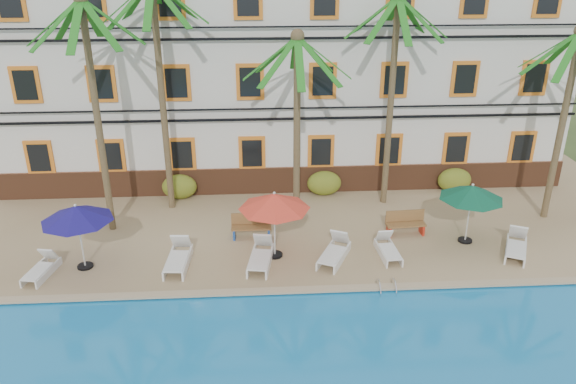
{
  "coord_description": "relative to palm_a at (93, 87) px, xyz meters",
  "views": [
    {
      "loc": [
        -1.37,
        -16.0,
        10.35
      ],
      "look_at": [
        -0.19,
        3.0,
        2.0
      ],
      "focal_mm": 35.0,
      "sensor_mm": 36.0,
      "label": 1
    }
  ],
  "objects": [
    {
      "name": "lounger_b",
      "position": [
        2.89,
        -2.95,
        -5.26
      ],
      "size": [
        0.85,
        2.03,
        0.94
      ],
      "color": "white",
      "rests_on": "pool_deck"
    },
    {
      "name": "palm_c",
      "position": [
        7.22,
        0.4,
        -0.78
      ],
      "size": [
        3.96,
        3.96,
        7.46
      ],
      "color": "brown",
      "rests_on": "pool_deck"
    },
    {
      "name": "lounger_a",
      "position": [
        -1.6,
        -3.28,
        -5.32
      ],
      "size": [
        0.89,
        1.73,
        0.78
      ],
      "color": "white",
      "rests_on": "pool_deck"
    },
    {
      "name": "pool_deck",
      "position": [
        6.99,
        1.13,
        -5.69
      ],
      "size": [
        30.0,
        12.0,
        0.25
      ],
      "primitive_type": "cube",
      "color": "tan",
      "rests_on": "ground"
    },
    {
      "name": "bench_left",
      "position": [
        5.41,
        -1.01,
        -5.1
      ],
      "size": [
        1.5,
        0.48,
        0.93
      ],
      "color": "olive",
      "rests_on": "pool_deck"
    },
    {
      "name": "umbrella_blue",
      "position": [
        -0.3,
        -2.87,
        -3.53
      ],
      "size": [
        2.39,
        2.39,
        2.39
      ],
      "color": "black",
      "rests_on": "pool_deck"
    },
    {
      "name": "palm_b",
      "position": [
        2.06,
        1.85,
        0.25
      ],
      "size": [
        3.96,
        3.96,
        9.25
      ],
      "color": "brown",
      "rests_on": "pool_deck"
    },
    {
      "name": "shrub_mid",
      "position": [
        8.62,
        2.73,
        -5.02
      ],
      "size": [
        1.5,
        0.9,
        1.1
      ],
      "primitive_type": "ellipsoid",
      "color": "#1F5C1A",
      "rests_on": "pool_deck"
    },
    {
      "name": "shrub_right",
      "position": [
        14.47,
        2.73,
        -5.02
      ],
      "size": [
        1.5,
        0.9,
        1.1
      ],
      "primitive_type": "ellipsoid",
      "color": "#1F5C1A",
      "rests_on": "pool_deck"
    },
    {
      "name": "shrub_left",
      "position": [
        2.31,
        2.73,
        -5.02
      ],
      "size": [
        1.5,
        0.9,
        1.1
      ],
      "primitive_type": "ellipsoid",
      "color": "#1F5C1A",
      "rests_on": "pool_deck"
    },
    {
      "name": "lounger_f",
      "position": [
        14.85,
        -2.87,
        -5.28
      ],
      "size": [
        1.44,
        2.0,
        0.9
      ],
      "color": "white",
      "rests_on": "pool_deck"
    },
    {
      "name": "palm_e",
      "position": [
        17.31,
        0.0,
        -0.69
      ],
      "size": [
        3.96,
        3.96,
        7.6
      ],
      "color": "brown",
      "rests_on": "pool_deck"
    },
    {
      "name": "palm_d",
      "position": [
        11.09,
        1.8,
        -0.07
      ],
      "size": [
        3.96,
        3.96,
        8.68
      ],
      "color": "brown",
      "rests_on": "pool_deck"
    },
    {
      "name": "umbrella_green",
      "position": [
        13.37,
        -1.87,
        -3.58
      ],
      "size": [
        2.34,
        2.34,
        2.34
      ],
      "color": "black",
      "rests_on": "pool_deck"
    },
    {
      "name": "bench_right",
      "position": [
        11.26,
        -1.13,
        -5.1
      ],
      "size": [
        1.53,
        0.56,
        0.93
      ],
      "color": "olive",
      "rests_on": "pool_deck"
    },
    {
      "name": "umbrella_red",
      "position": [
        6.23,
        -2.5,
        -3.44
      ],
      "size": [
        2.49,
        2.49,
        2.49
      ],
      "color": "black",
      "rests_on": "pool_deck"
    },
    {
      "name": "palm_a",
      "position": [
        0.0,
        0.0,
        0.0
      ],
      "size": [
        3.96,
        3.96,
        8.81
      ],
      "color": "brown",
      "rests_on": "pool_deck"
    },
    {
      "name": "pool_coping",
      "position": [
        6.99,
        -4.77,
        -5.54
      ],
      "size": [
        30.0,
        0.35,
        0.06
      ],
      "primitive_type": "cube",
      "color": "tan",
      "rests_on": "pool_deck"
    },
    {
      "name": "pool_ladder",
      "position": [
        9.71,
        -4.87,
        -5.57
      ],
      "size": [
        0.54,
        0.74,
        0.74
      ],
      "color": "silver",
      "rests_on": "ground"
    },
    {
      "name": "hotel_building",
      "position": [
        6.99,
        6.11,
        -0.45
      ],
      "size": [
        25.4,
        6.44,
        10.22
      ],
      "color": "silver",
      "rests_on": "pool_deck"
    },
    {
      "name": "ground",
      "position": [
        6.99,
        -3.87,
        -5.82
      ],
      "size": [
        100.0,
        100.0,
        0.0
      ],
      "primitive_type": "plane",
      "color": "#384C23",
      "rests_on": "ground"
    },
    {
      "name": "lounger_e",
      "position": [
        10.24,
        -2.72,
        -5.31
      ],
      "size": [
        0.71,
        1.72,
        0.8
      ],
      "color": "white",
      "rests_on": "pool_deck"
    },
    {
      "name": "lounger_c",
      "position": [
        5.72,
        -3.02,
        -5.27
      ],
      "size": [
        1.01,
        2.06,
        0.93
      ],
      "color": "white",
      "rests_on": "pool_deck"
    },
    {
      "name": "lounger_d",
      "position": [
        8.31,
        -2.87,
        -5.27
      ],
      "size": [
        1.46,
        2.04,
        0.91
      ],
      "color": "white",
      "rests_on": "pool_deck"
    }
  ]
}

